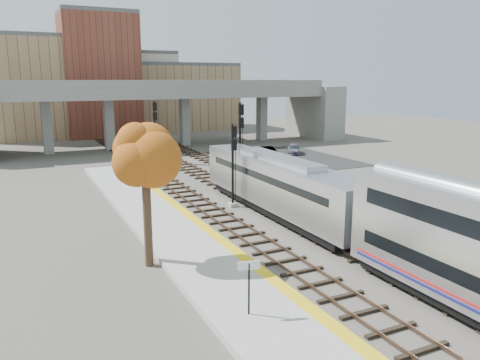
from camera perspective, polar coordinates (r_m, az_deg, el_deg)
name	(u,v)px	position (r m, az deg, el deg)	size (l,w,h in m)	color
ground	(324,247)	(28.23, 10.24, -8.08)	(160.00, 160.00, 0.00)	#47423D
platform	(210,265)	(24.85, -3.67, -10.35)	(4.50, 60.00, 0.35)	#9E9E99
yellow_strip	(243,256)	(25.50, 0.33, -9.28)	(0.70, 60.00, 0.01)	yellow
tracks	(245,197)	(38.92, 0.57, -2.08)	(10.70, 95.00, 0.25)	black
overpass	(171,106)	(69.57, -8.46, 8.92)	(54.00, 12.00, 9.50)	slate
buildings_far	(115,89)	(89.53, -14.99, 10.69)	(43.00, 21.00, 20.60)	#9A7A59
parking_lot	(284,158)	(58.40, 5.35, 2.66)	(14.00, 18.00, 0.04)	black
locomotive	(278,184)	(33.84, 4.70, -0.48)	(3.02, 19.05, 4.10)	#A8AAB2
signal_mast_near	(233,168)	(35.56, -0.85, 1.46)	(0.60, 0.64, 6.41)	#9E9E99
signal_mast_mid	(240,143)	(43.62, 0.03, 4.54)	(0.60, 0.64, 7.58)	#9E9E99
signal_mast_far	(155,132)	(55.59, -10.29, 5.75)	(0.60, 0.64, 7.19)	#9E9E99
station_sign	(249,277)	(19.07, 1.10, -11.69)	(0.89, 0.26, 2.27)	black
tree	(144,150)	(24.06, -11.57, 3.61)	(3.60, 3.60, 8.36)	#382619
car_a	(271,161)	(52.84, 3.83, 2.31)	(1.33, 3.31, 1.13)	#99999E
car_b	(268,152)	(58.88, 3.46, 3.42)	(1.37, 3.92, 1.29)	#99999E
car_c	(294,149)	(61.99, 6.64, 3.76)	(1.67, 4.11, 1.19)	#99999E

